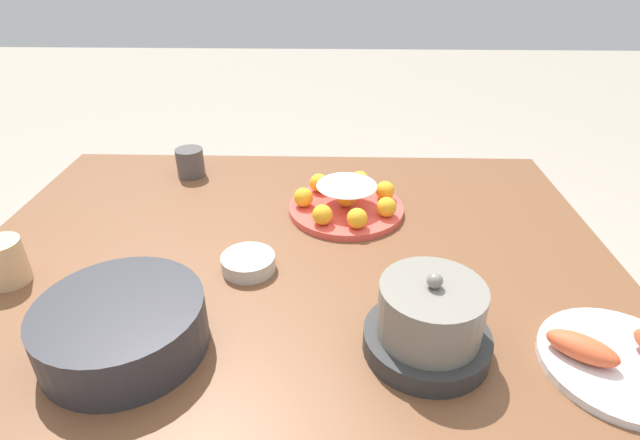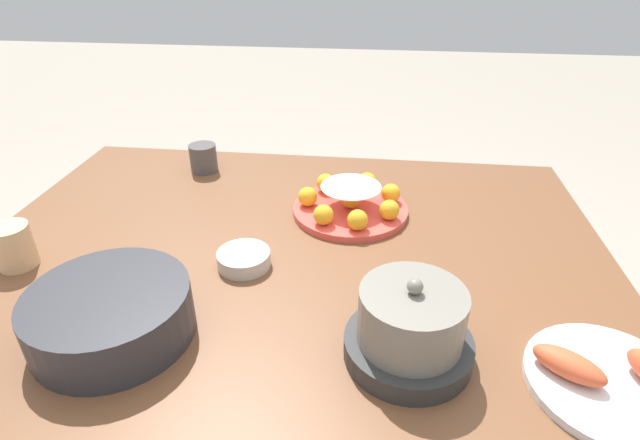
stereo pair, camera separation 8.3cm
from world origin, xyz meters
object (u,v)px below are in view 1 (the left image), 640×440
(serving_bowl, at_px, (122,325))
(cup_far, at_px, (5,262))
(cup_near, at_px, (190,162))
(seafood_platter, at_px, (625,359))
(dining_table, at_px, (291,301))
(cake_plate, at_px, (347,202))
(sauce_bowl, at_px, (248,262))
(warming_pot, at_px, (429,322))

(serving_bowl, relative_size, cup_far, 2.95)
(cup_near, bearing_deg, seafood_platter, 141.22)
(dining_table, distance_m, cake_plate, 0.28)
(dining_table, xyz_separation_m, sauce_bowl, (0.08, 0.02, 0.11))
(seafood_platter, xyz_separation_m, warming_pot, (0.30, -0.03, 0.04))
(serving_bowl, height_order, seafood_platter, serving_bowl)
(dining_table, xyz_separation_m, cup_far, (0.52, 0.07, 0.14))
(sauce_bowl, bearing_deg, seafood_platter, 158.71)
(seafood_platter, bearing_deg, cup_far, -10.04)
(sauce_bowl, distance_m, seafood_platter, 0.65)
(sauce_bowl, bearing_deg, dining_table, -167.24)
(cake_plate, distance_m, cup_near, 0.46)
(serving_bowl, bearing_deg, sauce_bowl, -127.01)
(dining_table, relative_size, cake_plate, 4.92)
(cup_near, height_order, cup_far, cup_far)
(cake_plate, relative_size, cup_far, 3.05)
(cake_plate, bearing_deg, warming_pot, 104.84)
(dining_table, distance_m, serving_bowl, 0.36)
(sauce_bowl, distance_m, cup_far, 0.45)
(cake_plate, bearing_deg, dining_table, 61.73)
(seafood_platter, xyz_separation_m, cup_near, (0.83, -0.67, 0.02))
(serving_bowl, height_order, cup_near, serving_bowl)
(cake_plate, relative_size, serving_bowl, 1.04)
(dining_table, bearing_deg, cake_plate, -118.27)
(sauce_bowl, bearing_deg, cake_plate, -129.61)
(warming_pot, bearing_deg, cake_plate, -75.16)
(serving_bowl, bearing_deg, warming_pot, -179.07)
(dining_table, bearing_deg, serving_bowl, 44.10)
(serving_bowl, distance_m, warming_pot, 0.48)
(sauce_bowl, bearing_deg, warming_pot, 146.48)
(cup_far, bearing_deg, dining_table, -172.55)
(cup_far, xyz_separation_m, warming_pot, (-0.76, 0.16, 0.01))
(cup_near, bearing_deg, sauce_bowl, 117.22)
(dining_table, bearing_deg, seafood_platter, 154.34)
(warming_pot, bearing_deg, cup_near, -50.00)
(cup_far, bearing_deg, serving_bowl, 149.75)
(sauce_bowl, relative_size, cup_far, 1.19)
(cup_near, bearing_deg, dining_table, 125.99)
(sauce_bowl, height_order, cup_far, cup_far)
(serving_bowl, xyz_separation_m, cup_far, (0.28, -0.16, -0.00))
(seafood_platter, relative_size, warming_pot, 1.21)
(serving_bowl, height_order, warming_pot, warming_pot)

